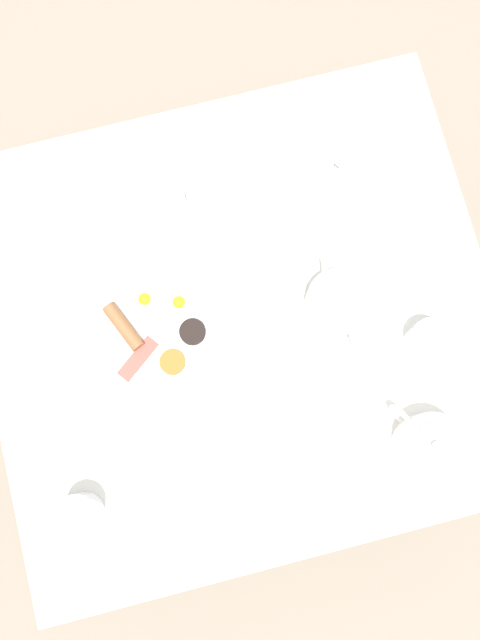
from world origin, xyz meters
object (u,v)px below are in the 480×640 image
Objects in this scene: spoon_for_tea at (262,503)px; water_glass_tall at (81,514)px; teacup_with_saucer_right at (164,204)px; teapot_far at (428,446)px; napkin_folded at (383,207)px; fork_by_plate at (176,485)px; water_glass_short at (426,340)px; teacup_with_saucer_left at (316,153)px; knife_by_plate at (49,271)px; breakfast_plate at (158,331)px; teapot_near at (337,304)px.

water_glass_tall is at bearing -101.41° from spoon_for_tea.
teacup_with_saucer_right is 0.64m from water_glass_tall.
teapot_far is 0.50m from napkin_folded.
fork_by_plate is (0.56, -0.11, -0.02)m from teacup_with_saucer_right.
water_glass_short is 0.30m from napkin_folded.
teacup_with_saucer_left is 0.76× the size of knife_by_plate.
breakfast_plate is 1.85× the size of spoon_for_tea.
knife_by_plate is (-0.49, 0.03, -0.04)m from water_glass_tall.
knife_by_plate is (-0.53, -0.64, -0.05)m from teapot_far.
teacup_with_saucer_left is at bearing 156.48° from spoon_for_tea.
water_glass_tall reaches higher than spoon_for_tea.
water_glass_short is at bearing 105.26° from fork_by_plate.
teacup_with_saucer_left is 0.73m from fork_by_plate.
water_glass_short is (0.41, 0.44, 0.02)m from teacup_with_saucer_right.
teapot_near is 1.34× the size of teacup_with_saucer_left.
knife_by_plate is at bearing -115.57° from water_glass_short.
fork_by_plate is 0.51m from knife_by_plate.
fork_by_plate is 0.76× the size of knife_by_plate.
teapot_far is at bearing 32.10° from teacup_with_saucer_right.
breakfast_plate is at bearing -155.01° from teapot_far.
fork_by_plate is (0.15, -0.55, -0.04)m from water_glass_short.
teapot_far is 0.20m from water_glass_short.
fork_by_plate is (0.31, -0.04, -0.01)m from breakfast_plate.
teacup_with_saucer_right is at bearing 163.70° from breakfast_plate.
teapot_near is 2.31× the size of water_glass_tall.
teapot_far reaches higher than fork_by_plate.
teacup_with_saucer_left reaches higher than fork_by_plate.
spoon_for_tea is at bearing -23.52° from teacup_with_saucer_left.
teapot_far is 2.24× the size of water_glass_short.
napkin_folded reaches higher than knife_by_plate.
water_glass_tall reaches higher than napkin_folded.
water_glass_short is 0.55× the size of napkin_folded.
teacup_with_saucer_left is 0.99× the size of napkin_folded.
teapot_near reaches higher than water_glass_short.
teacup_with_saucer_right is at bearing -104.31° from napkin_folded.
teapot_near is 1.09× the size of teapot_far.
water_glass_short reaches higher than teacup_with_saucer_left.
water_glass_tall is 0.86m from napkin_folded.
teacup_with_saucer_right is 0.63m from spoon_for_tea.
teacup_with_saucer_right reaches higher than breakfast_plate.
fork_by_plate is at bearing -11.09° from teacup_with_saucer_right.
fork_by_plate is at bearing 17.67° from knife_by_plate.
teacup_with_saucer_right is 0.99× the size of fork_by_plate.
teapot_far reaches higher than napkin_folded.
teacup_with_saucer_left and teacup_with_saucer_right have the same top height.
teapot_near reaches higher than napkin_folded.
teapot_near is 0.59m from knife_by_plate.
teacup_with_saucer_left is (-0.28, 0.41, 0.02)m from breakfast_plate.
water_glass_short is 0.78m from knife_by_plate.
teapot_far reaches higher than knife_by_plate.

